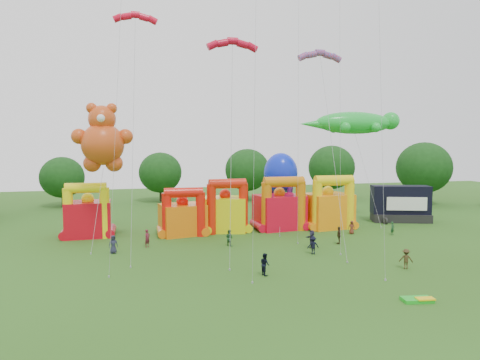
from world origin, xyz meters
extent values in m
plane|color=#294D15|center=(0.00, 0.00, 0.00)|extent=(160.00, 160.00, 0.00)
cylinder|color=#352314|center=(36.43, 42.05, 1.86)|extent=(0.44, 0.44, 3.72)
ellipsoid|color=#133D12|center=(36.43, 42.05, 6.41)|extent=(9.30, 9.30, 8.89)
cylinder|color=#352314|center=(23.94, 52.43, 1.75)|extent=(0.44, 0.44, 3.51)
ellipsoid|color=#133D12|center=(23.94, 52.43, 6.04)|extent=(8.77, 8.78, 8.39)
cylinder|color=#352314|center=(7.78, 54.08, 1.65)|extent=(0.44, 0.44, 3.30)
ellipsoid|color=#133D12|center=(7.78, 54.08, 5.68)|extent=(8.25, 8.25, 7.88)
cylinder|color=#352314|center=(-8.06, 56.06, 1.55)|extent=(0.44, 0.44, 3.09)
ellipsoid|color=#133D12|center=(-8.06, 56.06, 5.32)|extent=(7.73, 7.72, 7.38)
cylinder|color=#352314|center=(-24.36, 53.34, 1.44)|extent=(0.44, 0.44, 2.88)
ellipsoid|color=#133D12|center=(-24.36, 53.34, 4.96)|extent=(7.20, 7.20, 6.88)
cube|color=red|center=(-17.62, 28.26, 2.00)|extent=(5.08, 4.14, 4.00)
cylinder|color=#FDE90D|center=(-19.54, 26.83, 2.86)|extent=(1.08, 1.08, 5.72)
cylinder|color=#FDE90D|center=(-15.70, 26.83, 2.86)|extent=(1.08, 1.08, 5.72)
cylinder|color=#FDE90D|center=(-17.62, 26.83, 5.72)|extent=(4.39, 1.14, 1.14)
sphere|color=#FDE90D|center=(-17.62, 28.26, 4.30)|extent=(1.40, 1.40, 1.40)
cube|color=orange|center=(-7.03, 26.72, 1.78)|extent=(5.57, 4.81, 3.56)
cylinder|color=red|center=(-8.93, 25.30, 2.54)|extent=(1.07, 1.07, 5.08)
cylinder|color=red|center=(-5.12, 25.30, 2.54)|extent=(1.07, 1.07, 5.08)
cylinder|color=red|center=(-7.03, 25.30, 5.08)|extent=(4.35, 1.13, 1.13)
sphere|color=red|center=(-7.03, 26.72, 3.86)|extent=(1.40, 1.40, 1.40)
cube|color=yellow|center=(-1.81, 27.50, 2.07)|extent=(5.72, 5.00, 4.14)
cylinder|color=red|center=(-3.73, 26.07, 2.95)|extent=(1.08, 1.08, 5.91)
cylinder|color=red|center=(0.11, 26.07, 2.95)|extent=(1.08, 1.08, 5.91)
cylinder|color=red|center=(-1.81, 26.07, 5.91)|extent=(4.38, 1.14, 1.14)
sphere|color=red|center=(-1.81, 27.50, 4.44)|extent=(1.40, 1.40, 1.40)
cube|color=red|center=(5.08, 27.44, 2.10)|extent=(6.17, 5.25, 4.20)
cylinder|color=orange|center=(2.92, 25.83, 3.00)|extent=(1.22, 1.22, 5.99)
cylinder|color=orange|center=(7.25, 25.83, 3.00)|extent=(1.22, 1.22, 5.99)
cylinder|color=orange|center=(5.08, 25.83, 5.99)|extent=(4.94, 1.28, 1.28)
sphere|color=orange|center=(5.08, 27.44, 4.50)|extent=(1.40, 1.40, 1.40)
cube|color=orange|center=(11.27, 26.72, 2.14)|extent=(6.05, 5.13, 4.27)
cylinder|color=yellow|center=(9.14, 25.14, 3.05)|extent=(1.20, 1.20, 6.10)
cylinder|color=yellow|center=(13.39, 25.14, 3.05)|extent=(1.20, 1.20, 6.10)
cylinder|color=yellow|center=(11.27, 25.14, 6.10)|extent=(4.85, 1.26, 1.26)
sphere|color=yellow|center=(11.27, 26.72, 4.57)|extent=(1.40, 1.40, 1.40)
cube|color=black|center=(22.66, 28.06, 0.55)|extent=(8.08, 4.98, 1.10)
cube|color=black|center=(22.66, 28.26, 2.99)|extent=(7.97, 4.63, 3.79)
cube|color=white|center=(22.66, 26.78, 2.62)|extent=(5.01, 1.64, 1.78)
cylinder|color=black|center=(19.63, 26.92, 0.40)|extent=(0.30, 0.90, 0.90)
cylinder|color=black|center=(25.69, 26.92, 0.40)|extent=(0.30, 0.90, 0.90)
sphere|color=#CA4516|center=(-15.56, 24.75, 10.53)|extent=(4.47, 4.47, 4.47)
sphere|color=#CA4516|center=(-15.56, 24.75, 13.17)|extent=(2.84, 2.84, 2.84)
sphere|color=#CA4516|center=(-16.58, 24.75, 14.29)|extent=(1.12, 1.12, 1.12)
sphere|color=#CA4516|center=(-14.54, 24.75, 14.29)|extent=(1.12, 1.12, 1.12)
sphere|color=#CA4516|center=(-17.90, 24.75, 11.35)|extent=(1.63, 1.63, 1.63)
sphere|color=#CA4516|center=(-13.22, 24.75, 11.35)|extent=(1.63, 1.63, 1.63)
sphere|color=#CA4516|center=(-16.68, 24.75, 8.50)|extent=(1.83, 1.83, 1.83)
sphere|color=#CA4516|center=(-14.44, 24.75, 8.50)|extent=(1.83, 1.83, 1.83)
sphere|color=white|center=(-15.56, 23.38, 13.17)|extent=(0.81, 0.81, 0.81)
ellipsoid|color=green|center=(16.71, 30.45, 13.38)|extent=(11.27, 3.52, 2.99)
sphere|color=green|center=(22.21, 30.45, 13.71)|extent=(2.42, 2.42, 2.42)
cone|color=green|center=(10.99, 30.45, 13.16)|extent=(4.40, 1.76, 1.76)
sphere|color=green|center=(18.91, 32.21, 12.72)|extent=(1.32, 1.32, 1.32)
sphere|color=green|center=(18.91, 28.69, 12.72)|extent=(1.32, 1.32, 1.32)
sphere|color=green|center=(14.51, 32.21, 12.72)|extent=(1.32, 1.32, 1.32)
sphere|color=green|center=(14.51, 28.69, 12.72)|extent=(1.32, 1.32, 1.32)
ellipsoid|color=#0E25D5|center=(6.89, 32.32, 6.58)|extent=(4.57, 4.57, 5.49)
cone|color=#591E8C|center=(8.38, 32.32, 4.07)|extent=(1.03, 1.03, 3.66)
cone|color=#591E8C|center=(7.63, 33.61, 4.07)|extent=(1.03, 1.03, 3.66)
cone|color=#591E8C|center=(6.15, 33.61, 4.07)|extent=(1.03, 1.03, 3.66)
cone|color=#591E8C|center=(5.40, 32.32, 4.07)|extent=(1.03, 1.03, 3.66)
cone|color=#591E8C|center=(6.15, 31.04, 4.07)|extent=(1.03, 1.03, 3.66)
cone|color=#591E8C|center=(7.63, 31.04, 4.07)|extent=(1.03, 1.03, 3.66)
cube|color=green|center=(6.17, 1.70, 0.12)|extent=(2.11, 1.26, 0.24)
cube|color=yellow|center=(6.57, 1.40, 0.26)|extent=(1.27, 0.75, 0.10)
imported|color=#222439|center=(-14.44, 19.58, 0.89)|extent=(0.96, 0.73, 1.77)
imported|color=maroon|center=(-11.18, 21.35, 0.92)|extent=(0.78, 0.79, 1.83)
imported|color=#1D4926|center=(-2.89, 19.97, 0.85)|extent=(1.02, 1.04, 1.69)
imported|color=black|center=(4.24, 14.82, 0.87)|extent=(1.16, 0.72, 1.74)
imported|color=#382C16|center=(8.58, 18.10, 0.93)|extent=(0.95, 1.16, 1.86)
imported|color=#2A263F|center=(5.05, 17.05, 0.92)|extent=(0.81, 1.77, 1.84)
imported|color=maroon|center=(12.31, 22.34, 0.78)|extent=(0.91, 0.87, 1.56)
imported|color=#1B4423|center=(16.69, 20.79, 0.78)|extent=(0.67, 0.58, 1.55)
imported|color=black|center=(-2.14, 9.62, 0.90)|extent=(0.82, 0.98, 1.80)
imported|color=#3B2F17|center=(9.99, 8.50, 0.86)|extent=(1.28, 1.12, 1.72)
camera|label=1|loc=(-11.92, -22.74, 10.62)|focal=32.00mm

